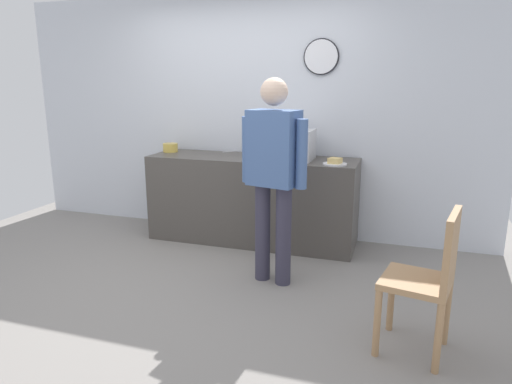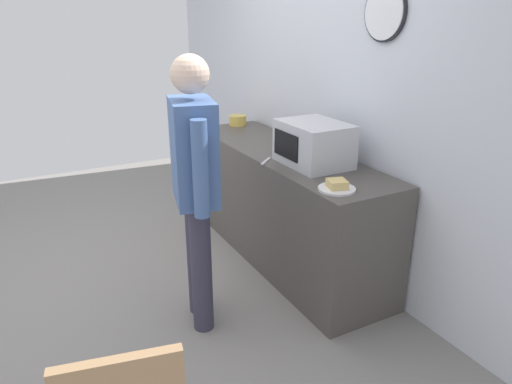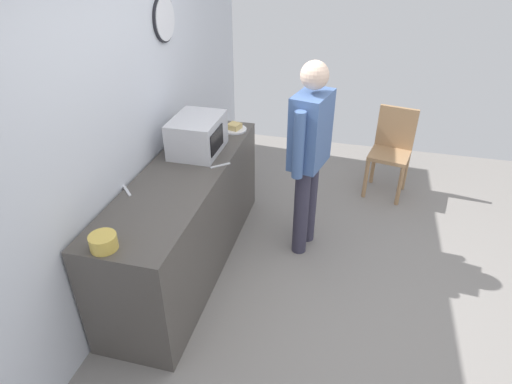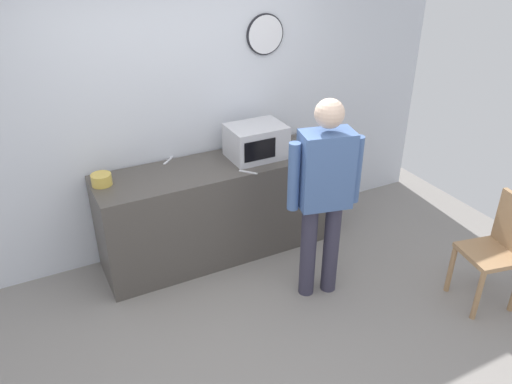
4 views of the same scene
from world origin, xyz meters
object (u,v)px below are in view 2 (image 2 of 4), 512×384
object	(u,v)px
microwave	(314,144)
spoon_utensil	(266,161)
fork_utensil	(290,137)
sandwich_plate	(337,187)
person_standing	(195,177)
salad_bowl	(238,120)

from	to	relation	value
microwave	spoon_utensil	world-z (taller)	microwave
fork_utensil	spoon_utensil	world-z (taller)	same
sandwich_plate	person_standing	bearing A→B (deg)	-117.01
fork_utensil	person_standing	world-z (taller)	person_standing
microwave	salad_bowl	size ratio (longest dim) A/B	3.02
sandwich_plate	fork_utensil	distance (m)	1.32
microwave	spoon_utensil	size ratio (longest dim) A/B	2.94
salad_bowl	spoon_utensil	xyz separation A→B (m)	(1.16, -0.34, -0.04)
fork_utensil	microwave	bearing A→B (deg)	-20.17
salad_bowl	person_standing	xyz separation A→B (m)	(1.48, -1.01, 0.04)
microwave	fork_utensil	xyz separation A→B (m)	(-0.74, 0.27, -0.15)
fork_utensil	spoon_utensil	bearing A→B (deg)	-45.23
fork_utensil	salad_bowl	bearing A→B (deg)	-162.72
sandwich_plate	person_standing	world-z (taller)	person_standing
microwave	salad_bowl	world-z (taller)	microwave
spoon_utensil	person_standing	world-z (taller)	person_standing
spoon_utensil	microwave	bearing A→B (deg)	51.41
sandwich_plate	salad_bowl	bearing A→B (deg)	172.44
sandwich_plate	microwave	bearing A→B (deg)	161.16
sandwich_plate	spoon_utensil	world-z (taller)	sandwich_plate
person_standing	sandwich_plate	bearing A→B (deg)	62.99
salad_bowl	sandwich_plate	bearing A→B (deg)	-7.56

